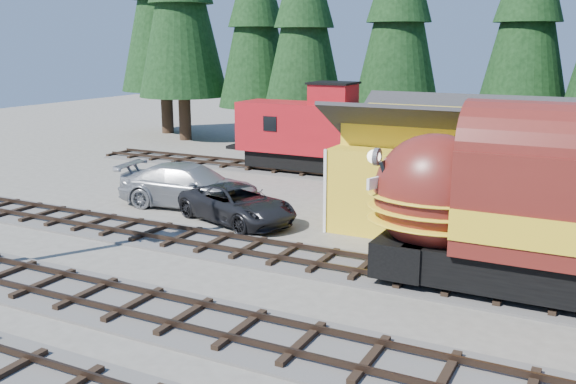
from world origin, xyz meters
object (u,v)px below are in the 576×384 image
at_px(depot, 496,160).
at_px(caboose, 318,133).
at_px(pickup_truck_b, 191,186).
at_px(pickup_truck_a, 237,204).

xyz_separation_m(depot, caboose, (-11.09, 7.50, -0.51)).
relative_size(caboose, pickup_truck_b, 1.39).
relative_size(depot, pickup_truck_a, 2.25).
bearing_deg(depot, pickup_truck_b, -171.41).
bearing_deg(pickup_truck_b, caboose, -21.35).
xyz_separation_m(depot, pickup_truck_a, (-9.95, -3.27, -2.17)).
height_order(caboose, pickup_truck_b, caboose).
bearing_deg(pickup_truck_b, depot, -89.81).
height_order(caboose, pickup_truck_a, caboose).
bearing_deg(depot, pickup_truck_a, -161.79).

